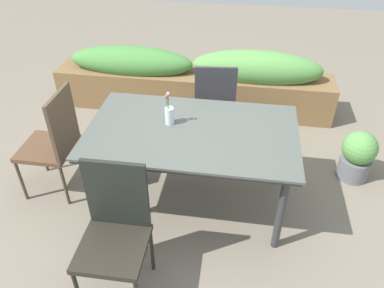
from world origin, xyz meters
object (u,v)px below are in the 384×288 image
chair_far_side (215,101)px  potted_plant (358,155)px  flower_vase (169,114)px  dining_table (192,137)px  planter_box (194,81)px  chair_near_left (115,227)px  chair_end_left (54,139)px

chair_far_side → potted_plant: (1.38, -0.30, -0.28)m
flower_vase → potted_plant: size_ratio=0.58×
dining_table → planter_box: planter_box is taller
dining_table → planter_box: bearing=97.9°
flower_vase → planter_box: bearing=91.3°
chair_near_left → potted_plant: size_ratio=1.99×
chair_far_side → potted_plant: chair_far_side is taller
chair_far_side → chair_end_left: bearing=-151.8°
dining_table → chair_far_side: size_ratio=1.72×
chair_end_left → flower_vase: bearing=-86.0°
chair_end_left → planter_box: (0.96, 1.62, -0.18)m
chair_end_left → planter_box: size_ratio=0.30×
chair_end_left → dining_table: bearing=-89.8°
flower_vase → potted_plant: (1.66, 0.50, -0.60)m
chair_near_left → planter_box: bearing=-94.1°
dining_table → chair_far_side: 0.89m
chair_end_left → flower_vase: (1.00, 0.07, 0.31)m
chair_end_left → chair_near_left: (0.82, -0.86, 0.00)m
chair_near_left → chair_far_side: bearing=-105.9°
chair_far_side → chair_near_left: bearing=-111.0°
flower_vase → planter_box: flower_vase is taller
dining_table → flower_vase: flower_vase is taller
dining_table → chair_end_left: size_ratio=1.65×
chair_end_left → chair_near_left: bearing=-136.3°
potted_plant → flower_vase: bearing=-163.4°
chair_far_side → chair_near_left: chair_near_left is taller
dining_table → chair_end_left: 1.20m
chair_end_left → flower_vase: 1.05m
flower_vase → potted_plant: bearing=16.6°
chair_end_left → flower_vase: flower_vase is taller
chair_end_left → chair_near_left: 1.19m
dining_table → potted_plant: dining_table is taller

